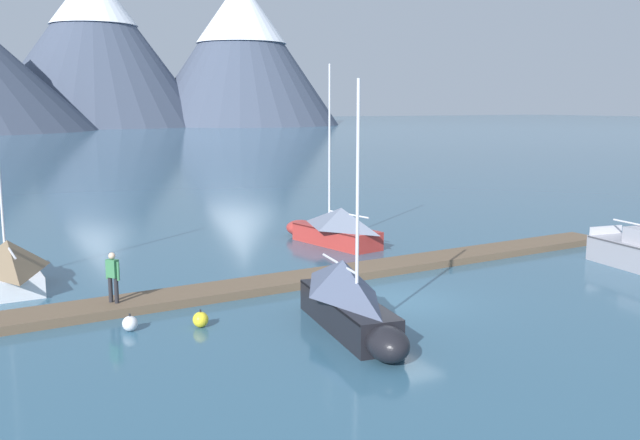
{
  "coord_description": "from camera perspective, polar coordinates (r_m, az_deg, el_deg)",
  "views": [
    {
      "loc": [
        -13.17,
        -19.6,
        6.75
      ],
      "look_at": [
        0.0,
        6.0,
        2.0
      ],
      "focal_mm": 39.21,
      "sensor_mm": 36.0,
      "label": 1
    }
  ],
  "objects": [
    {
      "name": "ground_plane",
      "position": [
        24.56,
        6.46,
        -6.65
      ],
      "size": [
        700.0,
        700.0,
        0.0
      ],
      "primitive_type": "plane",
      "color": "#335B75"
    },
    {
      "name": "mountain_shoulder_ridge",
      "position": [
        240.24,
        -17.9,
        13.43
      ],
      "size": [
        71.89,
        71.89,
        49.62
      ],
      "color": "#424C60",
      "rests_on": "ground"
    },
    {
      "name": "mountain_east_summit",
      "position": [
        242.87,
        -6.42,
        13.67
      ],
      "size": [
        65.68,
        65.68,
        48.11
      ],
      "color": "#424C60",
      "rests_on": "ground"
    },
    {
      "name": "dock",
      "position": [
        27.82,
        1.89,
        -4.37
      ],
      "size": [
        29.29,
        3.82,
        0.3
      ],
      "color": "brown",
      "rests_on": "ground"
    },
    {
      "name": "sailboat_nearest_berth",
      "position": [
        29.3,
        -24.18,
        -3.15
      ],
      "size": [
        2.29,
        7.19,
        7.7
      ],
      "color": "white",
      "rests_on": "ground"
    },
    {
      "name": "sailboat_second_berth",
      "position": [
        21.14,
        2.37,
        -6.46
      ],
      "size": [
        2.13,
        6.35,
        7.49
      ],
      "color": "black",
      "rests_on": "ground"
    },
    {
      "name": "sailboat_mid_dock_port",
      "position": [
        34.13,
        1.12,
        -0.55
      ],
      "size": [
        2.87,
        6.37,
        8.68
      ],
      "color": "#B2332D",
      "rests_on": "ground"
    },
    {
      "name": "person_on_dock",
      "position": [
        23.97,
        -16.56,
        -4.27
      ],
      "size": [
        0.4,
        0.5,
        1.69
      ],
      "color": "#232328",
      "rests_on": "dock"
    },
    {
      "name": "mooring_buoy_channel_marker",
      "position": [
        22.06,
        -15.25,
        -8.15
      ],
      "size": [
        0.47,
        0.47,
        0.55
      ],
      "color": "white",
      "rests_on": "ground"
    },
    {
      "name": "mooring_buoy_inner_mooring",
      "position": [
        21.96,
        -9.72,
        -8.01
      ],
      "size": [
        0.48,
        0.48,
        0.56
      ],
      "color": "yellow",
      "rests_on": "ground"
    }
  ]
}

